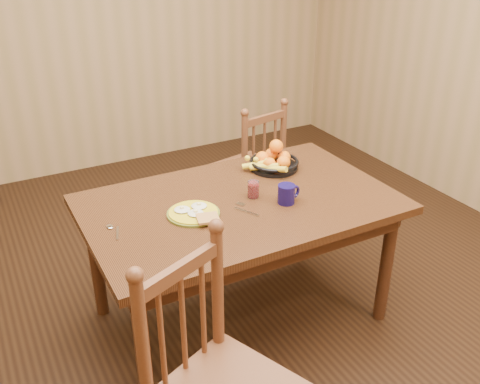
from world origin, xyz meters
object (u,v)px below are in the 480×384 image
coffee_mug (287,194)px  breakfast_plate (194,213)px  chair_far (250,168)px  dining_table (240,215)px  fruit_bowl (273,161)px

coffee_mug → breakfast_plate: bearing=167.6°
chair_far → dining_table: bearing=46.1°
chair_far → breakfast_plate: size_ratio=3.20×
fruit_bowl → breakfast_plate: bearing=-155.4°
fruit_bowl → dining_table: bearing=-144.0°
breakfast_plate → dining_table: bearing=5.9°
chair_far → coffee_mug: 1.13m
breakfast_plate → fruit_bowl: size_ratio=0.92×
breakfast_plate → coffee_mug: size_ratio=2.23×
dining_table → breakfast_plate: breakfast_plate is taller
dining_table → fruit_bowl: bearing=36.0°
chair_far → coffee_mug: bearing=59.1°
dining_table → coffee_mug: coffee_mug is taller
breakfast_plate → coffee_mug: 0.49m
dining_table → coffee_mug: 0.28m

